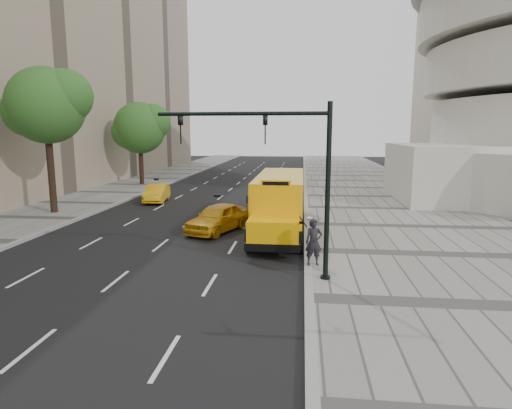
# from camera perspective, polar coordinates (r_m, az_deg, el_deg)

# --- Properties ---
(ground) EXTENTS (140.00, 140.00, 0.00)m
(ground) POSITION_cam_1_polar(r_m,az_deg,el_deg) (25.51, -6.86, -2.55)
(ground) COLOR black
(ground) RESTS_ON ground
(sidewalk_museum) EXTENTS (12.00, 140.00, 0.15)m
(sidewalk_museum) POSITION_cam_1_polar(r_m,az_deg,el_deg) (25.63, 20.31, -2.87)
(sidewalk_museum) COLOR gray
(sidewalk_museum) RESTS_ON ground
(sidewalk_far) EXTENTS (6.00, 140.00, 0.15)m
(sidewalk_far) POSITION_cam_1_polar(r_m,az_deg,el_deg) (29.94, -27.85, -1.65)
(sidewalk_far) COLOR gray
(sidewalk_far) RESTS_ON ground
(curb_museum) EXTENTS (0.30, 140.00, 0.15)m
(curb_museum) POSITION_cam_1_polar(r_m,az_deg,el_deg) (24.84, 6.76, -2.71)
(curb_museum) COLOR gray
(curb_museum) RESTS_ON ground
(curb_far) EXTENTS (0.30, 140.00, 0.15)m
(curb_far) POSITION_cam_1_polar(r_m,az_deg,el_deg) (28.38, -22.82, -1.85)
(curb_far) COLOR gray
(curb_far) RESTS_ON ground
(tree_b) EXTENTS (5.41, 4.81, 9.42)m
(tree_b) POSITION_cam_1_polar(r_m,az_deg,el_deg) (30.67, -26.08, 11.84)
(tree_b) COLOR black
(tree_b) RESTS_ON ground
(tree_c) EXTENTS (5.71, 5.08, 8.27)m
(tree_c) POSITION_cam_1_polar(r_m,az_deg,el_deg) (44.68, -15.14, 9.88)
(tree_c) COLOR black
(tree_c) RESTS_ON ground
(school_bus) EXTENTS (2.96, 11.56, 3.19)m
(school_bus) POSITION_cam_1_polar(r_m,az_deg,el_deg) (23.83, 3.24, 0.95)
(school_bus) COLOR #F8AA05
(school_bus) RESTS_ON ground
(taxi_near) EXTENTS (3.31, 4.83, 1.53)m
(taxi_near) POSITION_cam_1_polar(r_m,az_deg,el_deg) (23.33, -5.11, -1.76)
(taxi_near) COLOR gold
(taxi_near) RESTS_ON ground
(taxi_far) EXTENTS (2.01, 4.28, 1.36)m
(taxi_far) POSITION_cam_1_polar(r_m,az_deg,el_deg) (33.95, -13.09, 1.49)
(taxi_far) COLOR gold
(taxi_far) RESTS_ON ground
(pedestrian) EXTENTS (0.75, 0.57, 1.86)m
(pedestrian) POSITION_cam_1_polar(r_m,az_deg,el_deg) (17.09, 7.70, -4.99)
(pedestrian) COLOR black
(pedestrian) RESTS_ON sidewalk_museum
(traffic_signal) EXTENTS (6.18, 0.36, 6.40)m
(traffic_signal) POSITION_cam_1_polar(r_m,az_deg,el_deg) (15.03, 4.24, 4.73)
(traffic_signal) COLOR black
(traffic_signal) RESTS_ON ground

